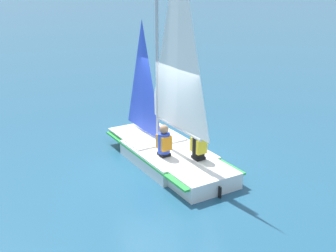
% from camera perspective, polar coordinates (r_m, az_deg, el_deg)
% --- Properties ---
extents(ground_plane, '(260.00, 260.00, 0.00)m').
position_cam_1_polar(ground_plane, '(10.78, -0.00, -4.92)').
color(ground_plane, '#235675').
extents(sailboat_main, '(4.39, 2.76, 5.44)m').
position_cam_1_polar(sailboat_main, '(10.50, 0.04, -1.44)').
color(sailboat_main, white).
rests_on(sailboat_main, ground_plane).
extents(sailor_helm, '(0.40, 0.38, 1.16)m').
position_cam_1_polar(sailor_helm, '(10.13, -0.56, -2.76)').
color(sailor_helm, black).
rests_on(sailor_helm, ground_plane).
extents(sailor_crew, '(0.40, 0.38, 1.16)m').
position_cam_1_polar(sailor_crew, '(9.97, 4.16, -3.18)').
color(sailor_crew, black).
rests_on(sailor_crew, ground_plane).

